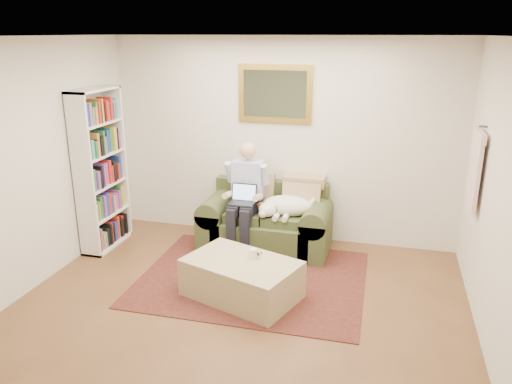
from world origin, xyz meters
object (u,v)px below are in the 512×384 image
at_px(sleeping_dog, 288,206).
at_px(bookshelf, 101,170).
at_px(laptop, 243,198).
at_px(ottoman, 242,279).
at_px(sofa, 266,227).
at_px(seated_man, 244,199).
at_px(coffee_mug, 253,254).

distance_m(sleeping_dog, bookshelf, 2.36).
height_order(laptop, ottoman, laptop).
bearing_deg(bookshelf, sofa, 12.86).
distance_m(seated_man, coffee_mug, 1.14).
distance_m(laptop, sleeping_dog, 0.55).
distance_m(sofa, sleeping_dog, 0.45).
xyz_separation_m(laptop, bookshelf, (-1.77, -0.25, 0.29)).
xyz_separation_m(ottoman, coffee_mug, (0.10, 0.10, 0.25)).
bearing_deg(laptop, coffee_mug, -68.02).
relative_size(sofa, sleeping_dog, 2.43).
height_order(coffee_mug, bookshelf, bookshelf).
bearing_deg(sleeping_dog, bookshelf, -170.67).
height_order(laptop, sleeping_dog, laptop).
height_order(seated_man, coffee_mug, seated_man).
bearing_deg(sleeping_dog, laptop, -166.36).
distance_m(laptop, ottoman, 1.23).
height_order(sofa, bookshelf, bookshelf).
height_order(seated_man, ottoman, seated_man).
bearing_deg(ottoman, sleeping_dog, 79.43).
xyz_separation_m(sofa, sleeping_dog, (0.29, -0.08, 0.34)).
bearing_deg(ottoman, bookshelf, 158.05).
bearing_deg(seated_man, sofa, 31.45).
distance_m(ottoman, bookshelf, 2.37).
bearing_deg(seated_man, sleeping_dog, 7.13).
distance_m(ottoman, coffee_mug, 0.29).
bearing_deg(laptop, ottoman, -74.34).
distance_m(laptop, bookshelf, 1.81).
height_order(ottoman, coffee_mug, coffee_mug).
height_order(sofa, sleeping_dog, sofa).
relative_size(sofa, coffee_mug, 16.08).
relative_size(ottoman, coffee_mug, 11.23).
height_order(sofa, seated_man, seated_man).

